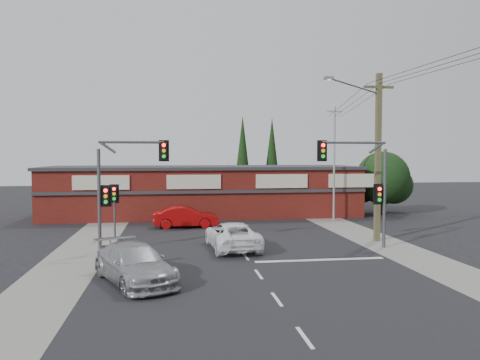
{
  "coord_description": "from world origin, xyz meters",
  "views": [
    {
      "loc": [
        -3.67,
        -23.43,
        5.14
      ],
      "look_at": [
        0.18,
        3.0,
        3.74
      ],
      "focal_mm": 35.0,
      "sensor_mm": 36.0,
      "label": 1
    }
  ],
  "objects": [
    {
      "name": "shop_building",
      "position": [
        -0.99,
        16.99,
        2.13
      ],
      "size": [
        27.3,
        8.4,
        4.22
      ],
      "color": "#4E130F",
      "rests_on": "ground"
    },
    {
      "name": "power_lines",
      "position": [
        8.47,
        -2.47,
        9.04
      ],
      "size": [
        2.01,
        29.0,
        1.22
      ],
      "color": "black",
      "rests_on": "ground"
    },
    {
      "name": "silver_suv",
      "position": [
        -5.21,
        -4.29,
        0.77
      ],
      "size": [
        4.16,
        5.73,
        1.54
      ],
      "primitive_type": "imported",
      "rotation": [
        0.0,
        0.0,
        0.42
      ],
      "color": "#A8AAAD",
      "rests_on": "ground"
    },
    {
      "name": "traffic_mast_right",
      "position": [
        6.86,
        1.0,
        3.95
      ],
      "size": [
        3.96,
        0.27,
        5.97
      ],
      "color": "#47494C",
      "rests_on": "ground"
    },
    {
      "name": "red_sedan",
      "position": [
        -2.71,
        9.97,
        0.76
      ],
      "size": [
        4.63,
        1.65,
        1.52
      ],
      "primitive_type": "imported",
      "rotation": [
        0.0,
        0.0,
        1.58
      ],
      "color": "#A0090A",
      "rests_on": "ground"
    },
    {
      "name": "conifer_near",
      "position": [
        3.5,
        24.0,
        5.48
      ],
      "size": [
        1.8,
        1.8,
        9.25
      ],
      "color": "#2D2116",
      "rests_on": "ground"
    },
    {
      "name": "road_strip",
      "position": [
        0.0,
        5.0,
        0.01
      ],
      "size": [
        14.0,
        70.0,
        0.01
      ],
      "primitive_type": "cube",
      "color": "black",
      "rests_on": "ground"
    },
    {
      "name": "tree_cluster",
      "position": [
        14.69,
        15.44,
        2.9
      ],
      "size": [
        5.9,
        5.1,
        5.5
      ],
      "color": "#2D2116",
      "rests_on": "ground"
    },
    {
      "name": "lane_dashes",
      "position": [
        0.0,
        -3.82,
        0.02
      ],
      "size": [
        0.12,
        29.97,
        0.01
      ],
      "color": "silver",
      "rests_on": "ground"
    },
    {
      "name": "steel_pole",
      "position": [
        9.0,
        12.0,
        4.7
      ],
      "size": [
        1.2,
        0.16,
        9.0
      ],
      "color": "gray",
      "rests_on": "ground"
    },
    {
      "name": "verge_right",
      "position": [
        8.5,
        5.0,
        0.01
      ],
      "size": [
        3.0,
        70.0,
        0.02
      ],
      "primitive_type": "cube",
      "color": "gray",
      "rests_on": "ground"
    },
    {
      "name": "pedestal_signal",
      "position": [
        -7.2,
        6.01,
        2.41
      ],
      "size": [
        0.55,
        0.27,
        3.38
      ],
      "color": "#47494C",
      "rests_on": "ground"
    },
    {
      "name": "traffic_mast_left",
      "position": [
        -6.43,
        2.0,
        3.93
      ],
      "size": [
        3.77,
        0.27,
        5.97
      ],
      "color": "#47494C",
      "rests_on": "ground"
    },
    {
      "name": "white_suv",
      "position": [
        -0.41,
        1.9,
        0.74
      ],
      "size": [
        2.81,
        5.47,
        1.48
      ],
      "primitive_type": "imported",
      "rotation": [
        0.0,
        0.0,
        3.21
      ],
      "color": "white",
      "rests_on": "ground"
    },
    {
      "name": "verge_left",
      "position": [
        -8.5,
        5.0,
        0.01
      ],
      "size": [
        3.0,
        70.0,
        0.02
      ],
      "primitive_type": "cube",
      "color": "gray",
      "rests_on": "ground"
    },
    {
      "name": "utility_pole",
      "position": [
        8.36,
        2.99,
        5.4
      ],
      "size": [
        4.38,
        0.59,
        10.0
      ],
      "color": "brown",
      "rests_on": "ground"
    },
    {
      "name": "stop_line",
      "position": [
        3.5,
        -1.5,
        0.01
      ],
      "size": [
        6.5,
        0.35,
        0.01
      ],
      "primitive_type": "cube",
      "color": "silver",
      "rests_on": "ground"
    },
    {
      "name": "conifer_far",
      "position": [
        7.0,
        26.0,
        5.48
      ],
      "size": [
        1.8,
        1.8,
        9.25
      ],
      "color": "#2D2116",
      "rests_on": "ground"
    },
    {
      "name": "ground",
      "position": [
        0.0,
        0.0,
        0.0
      ],
      "size": [
        120.0,
        120.0,
        0.0
      ],
      "primitive_type": "plane",
      "color": "black",
      "rests_on": "ground"
    }
  ]
}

